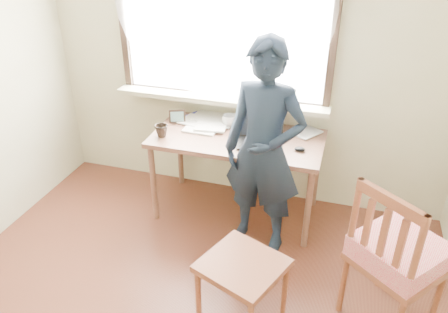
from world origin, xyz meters
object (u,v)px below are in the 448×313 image
(mug_white, at_px, (230,121))
(side_chair, at_px, (397,254))
(mug_dark, at_px, (161,131))
(person, at_px, (264,151))
(desk, at_px, (237,145))
(laptop, at_px, (261,135))
(work_chair, at_px, (242,272))

(mug_white, xyz_separation_m, side_chair, (1.34, -1.03, -0.25))
(mug_dark, height_order, person, person)
(mug_white, xyz_separation_m, person, (0.40, -0.50, 0.03))
(desk, bearing_deg, laptop, -8.79)
(work_chair, distance_m, side_chair, 0.93)
(desk, bearing_deg, side_chair, -34.99)
(desk, xyz_separation_m, side_chair, (1.22, -0.86, -0.12))
(desk, height_order, mug_dark, mug_dark)
(mug_white, xyz_separation_m, work_chair, (0.46, -1.29, -0.39))
(mug_dark, distance_m, side_chair, 1.95)
(mug_white, relative_size, work_chair, 0.21)
(side_chair, bearing_deg, mug_white, 142.53)
(mug_white, xyz_separation_m, mug_dark, (-0.47, -0.34, -0.00))
(desk, xyz_separation_m, person, (0.29, -0.33, 0.16))
(mug_dark, bearing_deg, desk, 16.50)
(laptop, height_order, mug_dark, laptop)
(mug_dark, bearing_deg, laptop, 10.45)
(mug_white, bearing_deg, work_chair, -70.43)
(laptop, bearing_deg, mug_dark, -169.55)
(work_chair, distance_m, person, 0.90)
(desk, distance_m, person, 0.47)
(mug_dark, bearing_deg, side_chair, -20.62)
(laptop, distance_m, side_chair, 1.34)
(desk, distance_m, laptop, 0.24)
(desk, height_order, work_chair, desk)
(desk, xyz_separation_m, work_chair, (0.34, -1.12, -0.26))
(desk, relative_size, work_chair, 2.32)
(mug_white, bearing_deg, person, -51.29)
(work_chair, bearing_deg, mug_white, 109.57)
(work_chair, height_order, person, person)
(desk, bearing_deg, mug_white, 124.25)
(desk, height_order, laptop, laptop)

